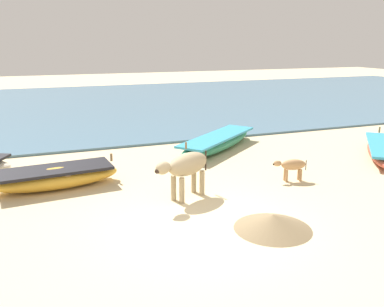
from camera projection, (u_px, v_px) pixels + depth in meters
name	position (u px, v px, depth m)	size (l,w,h in m)	color
ground	(204.00, 225.00, 8.03)	(80.00, 80.00, 0.00)	beige
sea_water	(91.00, 105.00, 22.96)	(60.00, 20.00, 0.08)	slate
fishing_boat_2	(56.00, 177.00, 10.04)	(3.13, 1.29, 0.70)	gold
fishing_boat_3	(383.00, 150.00, 12.69)	(3.14, 3.48, 0.63)	#B74733
fishing_boat_5	(217.00, 142.00, 13.60)	(4.00, 3.45, 0.67)	#338C66
cow_adult_dun	(186.00, 166.00, 9.23)	(1.55, 1.03, 1.06)	tan
calf_near_tan	(292.00, 165.00, 10.49)	(0.88, 0.40, 0.58)	tan
debris_pile_0	(273.00, 222.00, 7.85)	(1.50, 1.50, 0.30)	#7A6647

